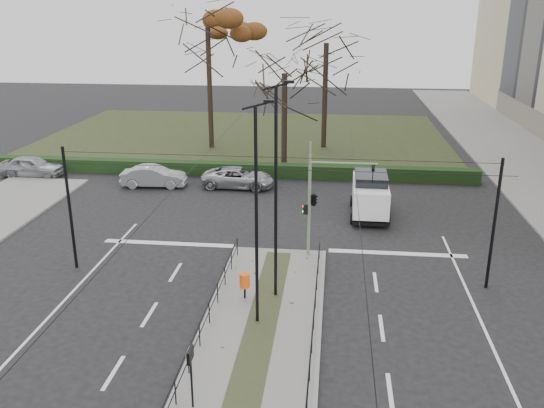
{
  "coord_description": "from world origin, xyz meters",
  "views": [
    {
      "loc": [
        2.6,
        -22.15,
        11.93
      ],
      "look_at": [
        -0.47,
        5.52,
        2.39
      ],
      "focal_mm": 38.0,
      "sensor_mm": 36.0,
      "label": 1
    }
  ],
  "objects": [
    {
      "name": "ground",
      "position": [
        0.0,
        0.0,
        0.0
      ],
      "size": [
        140.0,
        140.0,
        0.0
      ],
      "primitive_type": "plane",
      "color": "black",
      "rests_on": "ground"
    },
    {
      "name": "median_island",
      "position": [
        0.0,
        -2.5,
        0.07
      ],
      "size": [
        4.4,
        15.0,
        0.14
      ],
      "primitive_type": "cube",
      "color": "#62605D",
      "rests_on": "ground"
    },
    {
      "name": "sidewalk_east",
      "position": [
        18.0,
        22.0,
        0.07
      ],
      "size": [
        8.0,
        90.0,
        0.14
      ],
      "primitive_type": "cube",
      "color": "#62605D",
      "rests_on": "ground"
    },
    {
      "name": "park",
      "position": [
        -6.0,
        32.0,
        0.05
      ],
      "size": [
        38.0,
        26.0,
        0.1
      ],
      "primitive_type": "cube",
      "color": "#253018",
      "rests_on": "ground"
    },
    {
      "name": "hedge",
      "position": [
        -6.0,
        18.6,
        0.5
      ],
      "size": [
        38.0,
        1.0,
        1.0
      ],
      "primitive_type": "cube",
      "color": "black",
      "rests_on": "ground"
    },
    {
      "name": "median_railing",
      "position": [
        0.0,
        -2.6,
        0.98
      ],
      "size": [
        4.14,
        13.24,
        0.92
      ],
      "color": "black",
      "rests_on": "median_island"
    },
    {
      "name": "catenary",
      "position": [
        0.0,
        1.62,
        3.42
      ],
      "size": [
        20.0,
        34.0,
        6.0
      ],
      "color": "black",
      "rests_on": "ground"
    },
    {
      "name": "traffic_light",
      "position": [
        1.78,
        4.5,
        3.16
      ],
      "size": [
        3.52,
        2.02,
        5.18
      ],
      "color": "slate",
      "rests_on": "median_island"
    },
    {
      "name": "litter_bin",
      "position": [
        -0.98,
        -0.42,
        0.95
      ],
      "size": [
        0.44,
        0.44,
        1.13
      ],
      "color": "black",
      "rests_on": "median_island"
    },
    {
      "name": "info_panel",
      "position": [
        -1.51,
        -7.6,
        1.77
      ],
      "size": [
        0.12,
        0.54,
        2.08
      ],
      "color": "black",
      "rests_on": "median_island"
    },
    {
      "name": "streetlamp_median_near",
      "position": [
        -0.17,
        -2.27,
        4.59
      ],
      "size": [
        0.73,
        0.15,
        8.76
      ],
      "color": "black",
      "rests_on": "median_island"
    },
    {
      "name": "streetlamp_median_far",
      "position": [
        0.32,
        0.0,
        4.8
      ],
      "size": [
        0.77,
        0.16,
        9.16
      ],
      "color": "black",
      "rests_on": "median_island"
    },
    {
      "name": "parked_car_first",
      "position": [
        -19.61,
        16.81,
        0.78
      ],
      "size": [
        4.59,
        1.88,
        1.56
      ],
      "primitive_type": "imported",
      "rotation": [
        0.0,
        0.0,
        1.58
      ],
      "color": "#989A9F",
      "rests_on": "ground"
    },
    {
      "name": "parked_car_second",
      "position": [
        -9.87,
        15.32,
        0.74
      ],
      "size": [
        4.61,
        1.91,
        1.48
      ],
      "primitive_type": "imported",
      "rotation": [
        0.0,
        0.0,
        1.65
      ],
      "color": "#989A9F",
      "rests_on": "ground"
    },
    {
      "name": "parked_car_fourth",
      "position": [
        -3.97,
        15.82,
        0.7
      ],
      "size": [
        5.08,
        2.47,
        1.39
      ],
      "primitive_type": "imported",
      "rotation": [
        0.0,
        0.0,
        1.54
      ],
      "color": "#989A9F",
      "rests_on": "ground"
    },
    {
      "name": "white_van",
      "position": [
        4.83,
        11.09,
        1.34
      ],
      "size": [
        2.33,
        4.99,
        2.6
      ],
      "color": "white",
      "rests_on": "ground"
    },
    {
      "name": "rust_tree",
      "position": [
        -8.28,
        27.14,
        10.36
      ],
      "size": [
        8.39,
        8.39,
        13.52
      ],
      "color": "black",
      "rests_on": "park"
    },
    {
      "name": "bare_tree_center",
      "position": [
        1.63,
        28.35,
        8.42
      ],
      "size": [
        7.85,
        7.85,
        11.93
      ],
      "color": "black",
      "rests_on": "park"
    },
    {
      "name": "bare_tree_near",
      "position": [
        -1.31,
        21.66,
        6.71
      ],
      "size": [
        6.02,
        6.02,
        9.48
      ],
      "color": "black",
      "rests_on": "park"
    }
  ]
}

